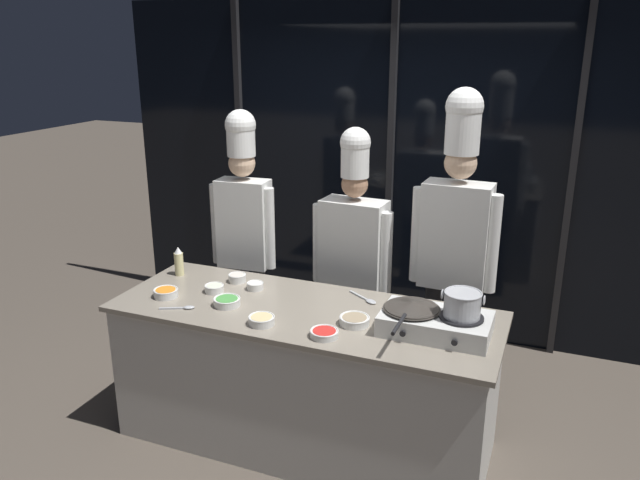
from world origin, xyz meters
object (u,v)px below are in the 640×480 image
prep_bowl_rice (255,285)px  serving_spoon_slotted (183,308)px  prep_bowl_onion (237,277)px  prep_bowl_mushrooms (354,320)px  portable_stove (436,323)px  prep_bowl_carrots (166,292)px  prep_bowl_bell_pepper (324,333)px  prep_bowl_scallions (227,301)px  chef_line (456,228)px  chef_sous (353,244)px  prep_bowl_bean_sprouts (214,288)px  chef_head (244,217)px  stock_pot (462,304)px  prep_bowl_ginger (262,320)px  frying_pan (412,306)px  squeeze_bottle_oil (179,262)px  serving_spoon_solid (367,300)px

prep_bowl_rice → serving_spoon_slotted: size_ratio=0.54×
prep_bowl_onion → prep_bowl_mushrooms: size_ratio=0.68×
portable_stove → prep_bowl_mushrooms: (-0.44, -0.06, -0.03)m
prep_bowl_onion → prep_bowl_carrots: size_ratio=0.76×
prep_bowl_bell_pepper → prep_bowl_scallions: prep_bowl_scallions is taller
prep_bowl_rice → chef_line: (1.12, 0.62, 0.33)m
portable_stove → chef_sous: (-0.74, 0.80, 0.10)m
prep_bowl_bean_sprouts → chef_head: (-0.16, 0.71, 0.25)m
stock_pot → chef_line: chef_line is taller
prep_bowl_bean_sprouts → prep_bowl_scallions: (0.18, -0.15, 0.00)m
serving_spoon_slotted → prep_bowl_ginger: bearing=-1.4°
prep_bowl_bean_sprouts → prep_bowl_mushrooms: size_ratio=0.71×
frying_pan → squeeze_bottle_oil: squeeze_bottle_oil is taller
prep_bowl_ginger → chef_line: chef_line is taller
prep_bowl_bell_pepper → prep_bowl_mushrooms: bearing=63.4°
prep_bowl_rice → prep_bowl_bell_pepper: bearing=-34.7°
prep_bowl_rice → prep_bowl_carrots: prep_bowl_carrots is taller
prep_bowl_bean_sprouts → prep_bowl_bell_pepper: size_ratio=0.78×
prep_bowl_bell_pepper → prep_bowl_scallions: size_ratio=0.96×
prep_bowl_ginger → serving_spoon_slotted: (-0.52, 0.01, -0.02)m
prep_bowl_onion → serving_spoon_solid: (0.88, 0.02, -0.02)m
prep_bowl_rice → chef_head: size_ratio=0.06×
prep_bowl_scallions → serving_spoon_solid: (0.75, 0.37, -0.02)m
squeeze_bottle_oil → prep_bowl_carrots: (0.13, -0.34, -0.06)m
frying_pan → prep_bowl_mushrooms: (-0.30, -0.05, -0.11)m
portable_stove → chef_head: (-1.56, 0.76, 0.22)m
prep_bowl_onion → prep_bowl_bell_pepper: bearing=-32.4°
prep_bowl_mushrooms → chef_head: bearing=144.0°
prep_bowl_rice → prep_bowl_scallions: prep_bowl_scallions is taller
chef_head → chef_sous: size_ratio=1.05×
prep_bowl_onion → serving_spoon_solid: bearing=1.4°
frying_pan → squeeze_bottle_oil: size_ratio=2.74×
prep_bowl_ginger → serving_spoon_solid: (0.44, 0.52, -0.02)m
squeeze_bottle_oil → prep_bowl_carrots: size_ratio=1.31×
prep_bowl_rice → prep_bowl_mushrooms: (0.74, -0.24, 0.00)m
prep_bowl_bean_sprouts → chef_sous: 1.00m
prep_bowl_carrots → chef_sous: chef_sous is taller
squeeze_bottle_oil → frying_pan: bearing=-7.9°
frying_pan → prep_bowl_bean_sprouts: (-1.26, 0.06, -0.11)m
chef_sous → frying_pan: bearing=130.6°
portable_stove → prep_bowl_mushrooms: bearing=-172.2°
serving_spoon_solid → chef_head: chef_head is taller
prep_bowl_rice → prep_bowl_mushrooms: 0.78m
prep_bowl_onion → chef_head: chef_head is taller
squeeze_bottle_oil → chef_sous: chef_sous is taller
stock_pot → prep_bowl_rice: stock_pot is taller
frying_pan → prep_bowl_onion: (-1.21, 0.26, -0.11)m
prep_bowl_bean_sprouts → squeeze_bottle_oil: bearing=155.4°
stock_pot → serving_spoon_slotted: bearing=-171.4°
squeeze_bottle_oil → serving_spoon_solid: bearing=2.5°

